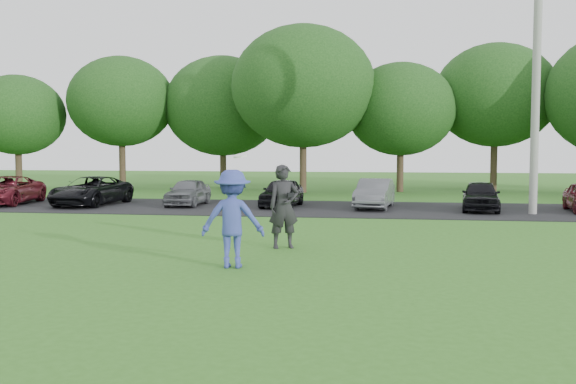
{
  "coord_description": "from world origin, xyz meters",
  "views": [
    {
      "loc": [
        2.3,
        -11.43,
        2.36
      ],
      "look_at": [
        0.0,
        3.5,
        1.3
      ],
      "focal_mm": 40.0,
      "sensor_mm": 36.0,
      "label": 1
    }
  ],
  "objects": [
    {
      "name": "parking_lot",
      "position": [
        0.0,
        13.0,
        0.01
      ],
      "size": [
        32.0,
        6.5,
        0.03
      ],
      "primitive_type": "cube",
      "color": "black",
      "rests_on": "ground"
    },
    {
      "name": "ground",
      "position": [
        0.0,
        0.0,
        0.0
      ],
      "size": [
        100.0,
        100.0,
        0.0
      ],
      "primitive_type": "plane",
      "color": "#31661D",
      "rests_on": "ground"
    },
    {
      "name": "frisbee_player",
      "position": [
        -0.67,
        0.72,
        0.96
      ],
      "size": [
        1.3,
        0.83,
        2.23
      ],
      "color": "#354296",
      "rests_on": "ground"
    },
    {
      "name": "utility_pole",
      "position": [
        7.37,
        11.94,
        5.46
      ],
      "size": [
        0.28,
        0.28,
        10.93
      ],
      "primitive_type": "cylinder",
      "color": "gray",
      "rests_on": "ground"
    },
    {
      "name": "parked_cars",
      "position": [
        -1.53,
        13.0,
        0.59
      ],
      "size": [
        28.46,
        4.92,
        1.15
      ],
      "color": "#54121C",
      "rests_on": "parking_lot"
    },
    {
      "name": "tree_row",
      "position": [
        1.51,
        22.76,
        4.91
      ],
      "size": [
        42.39,
        9.85,
        8.64
      ],
      "color": "#38281C",
      "rests_on": "ground"
    },
    {
      "name": "camera_bystander",
      "position": [
        -0.06,
        3.25,
        0.98
      ],
      "size": [
        0.84,
        0.72,
        1.95
      ],
      "color": "black",
      "rests_on": "ground"
    }
  ]
}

